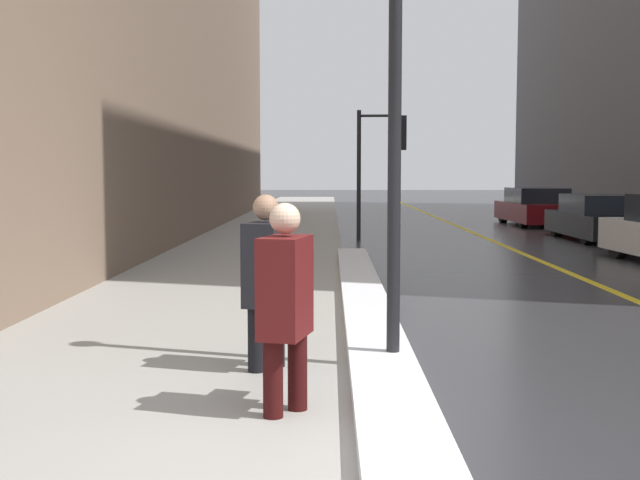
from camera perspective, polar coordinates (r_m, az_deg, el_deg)
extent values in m
plane|color=#2D2D30|center=(5.13, 4.06, -15.61)|extent=(160.00, 160.00, 0.00)
cube|color=#9E9B93|center=(19.95, -4.20, -0.35)|extent=(4.00, 80.00, 0.01)
cube|color=gold|center=(20.34, 12.89, -0.37)|extent=(0.16, 80.00, 0.00)
cube|color=white|center=(10.68, 3.23, -4.42)|extent=(0.60, 13.52, 0.16)
cylinder|color=black|center=(7.26, 5.33, 7.37)|extent=(0.12, 0.12, 4.23)
cylinder|color=black|center=(21.34, 2.78, 4.60)|extent=(0.11, 0.11, 3.44)
cylinder|color=black|center=(21.38, 4.29, 8.81)|extent=(1.10, 0.14, 0.07)
cube|color=black|center=(21.36, 5.77, 7.59)|extent=(0.31, 0.22, 0.90)
sphere|color=red|center=(21.50, 5.77, 8.34)|extent=(0.19, 0.19, 0.19)
sphere|color=orange|center=(21.48, 5.76, 7.58)|extent=(0.19, 0.19, 0.19)
sphere|color=green|center=(21.47, 5.75, 6.81)|extent=(0.19, 0.19, 0.19)
cylinder|color=#340C0C|center=(6.06, -1.61, -8.24)|extent=(0.15, 0.15, 0.84)
cylinder|color=#340C0C|center=(5.88, -3.36, -8.66)|extent=(0.15, 0.15, 0.84)
cube|color=#561414|center=(5.87, -2.49, -3.34)|extent=(0.41, 0.56, 0.74)
sphere|color=beige|center=(5.82, -2.51, 1.54)|extent=(0.23, 0.23, 0.23)
cube|color=black|center=(6.23, -1.56, -4.33)|extent=(0.15, 0.24, 0.28)
cylinder|color=black|center=(7.38, -3.11, -5.83)|extent=(0.15, 0.15, 0.86)
cylinder|color=black|center=(7.20, -4.58, -6.10)|extent=(0.15, 0.15, 0.86)
cube|color=black|center=(7.21, -3.86, -1.70)|extent=(0.41, 0.57, 0.75)
sphere|color=tan|center=(7.17, -3.88, 2.33)|extent=(0.23, 0.23, 0.23)
cylinder|color=black|center=(17.96, 20.48, -0.08)|extent=(0.25, 0.73, 0.72)
cube|color=black|center=(22.60, 19.32, 1.08)|extent=(1.84, 4.31, 0.59)
cube|color=black|center=(22.47, 19.44, 2.44)|extent=(1.68, 2.25, 0.49)
cylinder|color=black|center=(23.65, 16.51, 0.99)|extent=(0.24, 0.61, 0.61)
cylinder|color=black|center=(24.12, 20.00, 0.97)|extent=(0.24, 0.61, 0.61)
cylinder|color=black|center=(21.10, 18.51, 0.51)|extent=(0.24, 0.61, 0.61)
cube|color=#600F14|center=(28.53, 15.05, 1.96)|extent=(1.91, 4.52, 0.62)
cube|color=black|center=(28.40, 15.14, 3.09)|extent=(1.71, 2.37, 0.51)
cylinder|color=black|center=(29.68, 12.89, 1.85)|extent=(0.24, 0.66, 0.65)
cylinder|color=black|center=(30.08, 15.75, 1.83)|extent=(0.24, 0.66, 0.65)
cylinder|color=black|center=(26.99, 14.27, 1.54)|extent=(0.24, 0.66, 0.65)
cylinder|color=black|center=(27.43, 17.38, 1.52)|extent=(0.24, 0.66, 0.65)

